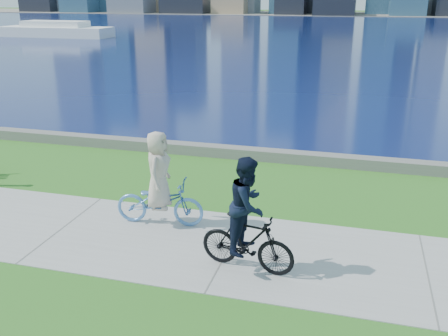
% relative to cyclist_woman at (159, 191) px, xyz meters
% --- Properties ---
extents(ground, '(320.00, 320.00, 0.00)m').
position_rel_cyclist_woman_xyz_m(ground, '(-2.12, -0.78, -0.86)').
color(ground, '#28661A').
rests_on(ground, ground).
extents(concrete_path, '(80.00, 3.50, 0.02)m').
position_rel_cyclist_woman_xyz_m(concrete_path, '(-2.12, -0.78, -0.85)').
color(concrete_path, '#9F9E9A').
rests_on(concrete_path, ground).
extents(seawall, '(90.00, 0.50, 0.35)m').
position_rel_cyclist_woman_xyz_m(seawall, '(-2.12, 5.42, -0.68)').
color(seawall, '#65635E').
rests_on(seawall, ground).
extents(bay_water, '(320.00, 131.00, 0.01)m').
position_rel_cyclist_woman_xyz_m(bay_water, '(-2.12, 71.22, -0.86)').
color(bay_water, '#0B1849').
rests_on(bay_water, ground).
extents(far_shore, '(320.00, 30.00, 0.12)m').
position_rel_cyclist_woman_xyz_m(far_shore, '(-2.12, 129.22, -0.80)').
color(far_shore, slate).
rests_on(far_shore, ground).
extents(ferry_near, '(14.21, 4.06, 1.93)m').
position_rel_cyclist_woman_xyz_m(ferry_near, '(-32.92, 46.52, -0.06)').
color(ferry_near, white).
rests_on(ferry_near, ground).
extents(cyclist_woman, '(0.92, 2.16, 2.26)m').
position_rel_cyclist_woman_xyz_m(cyclist_woman, '(0.00, 0.00, 0.00)').
color(cyclist_woman, '#538ACB').
rests_on(cyclist_woman, ground).
extents(cyclist_man, '(0.85, 1.99, 2.33)m').
position_rel_cyclist_woman_xyz_m(cyclist_man, '(2.44, -1.48, 0.14)').
color(cyclist_man, black).
rests_on(cyclist_man, ground).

